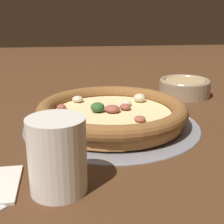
% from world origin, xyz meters
% --- Properties ---
extents(ground_plane, '(3.00, 3.00, 0.00)m').
position_xyz_m(ground_plane, '(0.00, 0.00, 0.00)').
color(ground_plane, '#4C2D19').
extents(pizza_tray, '(0.36, 0.36, 0.01)m').
position_xyz_m(pizza_tray, '(0.00, 0.00, 0.00)').
color(pizza_tray, gray).
rests_on(pizza_tray, ground_plane).
extents(pizza, '(0.30, 0.30, 0.04)m').
position_xyz_m(pizza, '(0.00, 0.00, 0.03)').
color(pizza, '#BC7F42').
rests_on(pizza, pizza_tray).
extents(bowl_near, '(0.14, 0.14, 0.05)m').
position_xyz_m(bowl_near, '(0.23, 0.21, 0.03)').
color(bowl_near, '#9E8466').
rests_on(bowl_near, ground_plane).
extents(drinking_cup, '(0.07, 0.07, 0.10)m').
position_xyz_m(drinking_cup, '(-0.10, -0.23, 0.05)').
color(drinking_cup, silver).
rests_on(drinking_cup, ground_plane).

